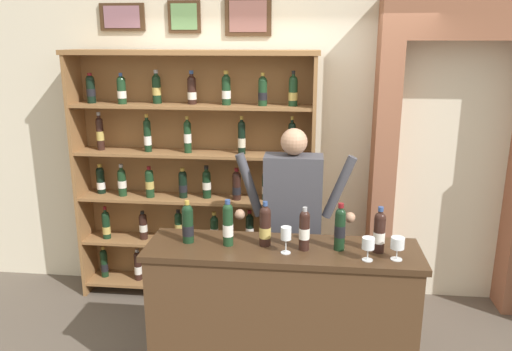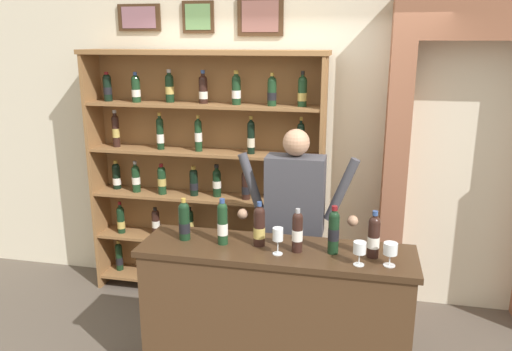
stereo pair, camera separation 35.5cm
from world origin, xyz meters
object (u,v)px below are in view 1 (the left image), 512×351
Objects in this scene: wine_shelf at (195,173)px; tasting_bottle_grappa at (304,229)px; wine_glass_spare at (398,244)px; wine_glass_left at (286,235)px; tasting_bottle_prosecco at (265,226)px; tasting_bottle_rosso at (379,232)px; tasting_bottle_bianco at (228,224)px; tasting_counter at (281,316)px; shopkeeper at (293,212)px; tasting_bottle_vin_santo at (340,228)px; wine_glass_right at (368,245)px; tasting_bottle_super_tuscan at (188,223)px.

tasting_bottle_grappa is (0.99, -1.20, -0.03)m from wine_shelf.
tasting_bottle_grappa is at bearing 170.88° from wine_glass_spare.
wine_shelf is 12.72× the size of wine_glass_left.
tasting_bottle_rosso is at bearing -2.32° from tasting_bottle_prosecco.
tasting_counter is at bearing 0.47° from tasting_bottle_bianco.
tasting_bottle_prosecco is at bearing 170.62° from wine_glass_spare.
tasting_bottle_prosecco is at bearing 141.79° from wine_glass_left.
tasting_bottle_grappa reaches higher than wine_glass_spare.
shopkeeper reaches higher than wine_glass_left.
shopkeeper is 0.65m from tasting_bottle_vin_santo.
tasting_bottle_grappa is 0.41m from wine_glass_right.
tasting_counter is 0.65m from tasting_bottle_grappa.
tasting_bottle_bianco is 0.39m from wine_glass_left.
tasting_bottle_super_tuscan is at bearing 177.03° from tasting_bottle_grappa.
tasting_bottle_rosso is (0.61, -0.00, 0.64)m from tasting_counter.
wine_glass_left is (0.38, -0.08, -0.03)m from tasting_bottle_bianco.
tasting_bottle_grappa is at bearing -173.62° from tasting_bottle_vin_santo.
wine_glass_left is at bearing -12.13° from tasting_bottle_bianco.
tasting_bottle_bianco reaches higher than tasting_counter.
wine_glass_right is at bearing -170.86° from wine_glass_spare.
tasting_bottle_grappa is (0.77, -0.04, 0.01)m from tasting_bottle_super_tuscan.
wine_shelf is 1.55m from tasting_bottle_grappa.
wine_glass_spare is (0.71, -0.11, 0.60)m from tasting_counter.
wine_glass_spare is at bearing -5.60° from tasting_bottle_super_tuscan.
tasting_bottle_prosecco is 1.72× the size of wine_glass_left.
shopkeeper is at bearing 135.25° from tasting_bottle_rosso.
tasting_bottle_rosso is 0.16m from wine_glass_right.
wine_glass_right is (0.64, -0.16, -0.03)m from tasting_bottle_prosecco.
tasting_counter is 5.96× the size of tasting_bottle_prosecco.
tasting_bottle_super_tuscan is 0.93× the size of tasting_bottle_bianco.
tasting_counter is 5.73× the size of tasting_bottle_bianco.
tasting_bottle_bianco is 1.04× the size of tasting_bottle_prosecco.
tasting_counter is 12.08× the size of wine_glass_right.
tasting_counter is at bearing -13.04° from tasting_bottle_prosecco.
tasting_bottle_vin_santo is at bearing 138.58° from wine_glass_right.
wine_shelf reaches higher than tasting_bottle_prosecco.
wine_glass_left reaches higher than wine_glass_right.
tasting_bottle_grappa reaches higher than wine_glass_right.
shopkeeper reaches higher than tasting_bottle_grappa.
shopkeeper is at bearing 124.86° from wine_glass_right.
tasting_bottle_prosecco is at bearing 166.96° from tasting_counter.
wine_shelf is 1.91m from wine_glass_right.
tasting_counter is at bearing 107.56° from wine_glass_left.
tasting_bottle_bianco is (0.49, -1.18, -0.02)m from wine_shelf.
tasting_bottle_vin_santo reaches higher than tasting_bottle_prosecco.
wine_glass_spare is (1.06, -0.11, -0.05)m from tasting_bottle_bianco.
tasting_bottle_rosso is at bearing 8.04° from wine_glass_left.
wine_shelf is at bearing 125.74° from tasting_counter.
tasting_bottle_grappa is at bearing -80.53° from shopkeeper.
shopkeeper reaches higher than wine_glass_spare.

